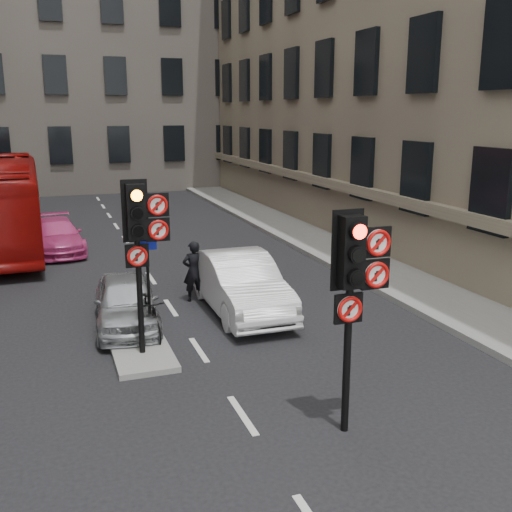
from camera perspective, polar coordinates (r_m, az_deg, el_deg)
ground at (r=8.85m, az=3.01°, el=-20.76°), size 120.00×120.00×0.00m
pavement_right at (r=21.81m, az=8.52°, el=0.49°), size 3.00×50.00×0.16m
centre_island at (r=12.83m, az=-10.74°, el=-9.23°), size 1.20×2.00×0.12m
building_far at (r=45.10m, az=-16.69°, el=19.50°), size 30.00×14.00×20.00m
signal_near at (r=9.17m, az=9.45°, el=-1.81°), size 0.91×0.40×3.58m
signal_far at (r=12.07m, az=-10.89°, el=2.45°), size 0.91×0.40×3.58m
car_silver at (r=14.50m, az=-12.27°, el=-4.26°), size 1.73×3.70×1.23m
car_white at (r=15.15m, az=-1.51°, el=-2.63°), size 1.60×4.54×1.49m
car_pink at (r=22.81m, az=-18.45°, el=1.83°), size 2.01×4.21×1.19m
bus_red at (r=24.48m, az=-23.22°, el=4.67°), size 2.93×11.79×3.27m
motorcycle at (r=13.65m, az=-10.11°, el=-5.84°), size 0.67×1.69×0.99m
motorcyclist at (r=16.08m, az=-5.95°, el=-1.44°), size 0.60×0.40×1.65m
info_sign at (r=13.05m, az=-10.24°, el=-1.55°), size 0.40×0.12×2.33m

